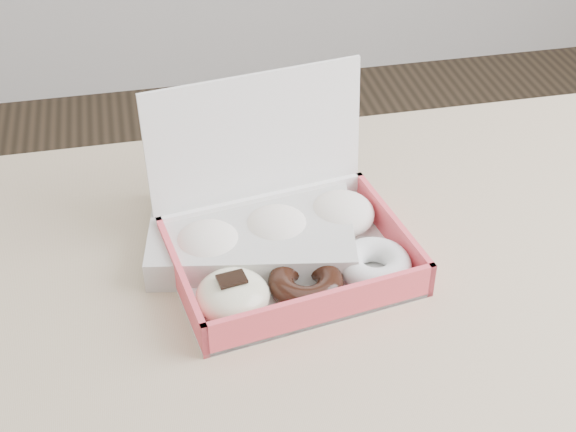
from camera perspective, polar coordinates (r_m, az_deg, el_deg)
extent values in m
cube|color=tan|center=(0.98, 6.19, -6.18)|extent=(1.20, 0.80, 0.04)
cube|color=white|center=(0.98, 0.19, -3.77)|extent=(0.31, 0.25, 0.01)
cube|color=#F74D58|center=(0.90, 2.48, -6.64)|extent=(0.28, 0.05, 0.05)
cube|color=white|center=(1.04, -1.77, 0.42)|extent=(0.28, 0.05, 0.05)
cube|color=#F74D58|center=(0.94, -7.63, -4.74)|extent=(0.04, 0.20, 0.05)
cube|color=#F74D58|center=(1.02, 7.41, -1.06)|extent=(0.04, 0.20, 0.05)
cube|color=white|center=(1.01, -2.24, 4.68)|extent=(0.28, 0.06, 0.21)
ellipsoid|color=white|center=(0.98, -5.69, -2.07)|extent=(0.10, 0.10, 0.05)
ellipsoid|color=white|center=(1.00, -0.81, -0.93)|extent=(0.10, 0.10, 0.05)
ellipsoid|color=white|center=(1.03, 3.84, 0.17)|extent=(0.10, 0.10, 0.05)
ellipsoid|color=beige|center=(0.91, -3.96, -5.69)|extent=(0.10, 0.10, 0.05)
cube|color=black|center=(0.89, -4.02, -4.49)|extent=(0.03, 0.03, 0.00)
torus|color=black|center=(0.94, 1.27, -4.75)|extent=(0.10, 0.10, 0.03)
torus|color=white|center=(0.97, 6.17, -3.46)|extent=(0.10, 0.10, 0.03)
cube|color=silver|center=(1.02, -2.61, -0.67)|extent=(0.28, 0.24, 0.04)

